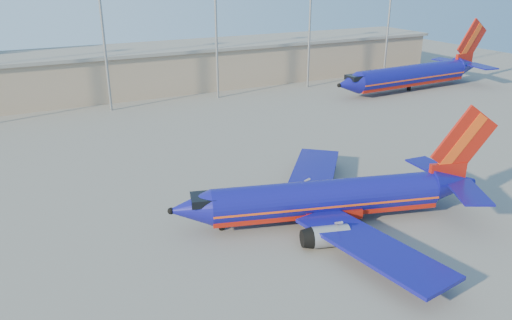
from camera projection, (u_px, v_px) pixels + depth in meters
The scene contains 5 objects.
ground at pixel (256, 214), 50.30m from camera, with size 220.00×220.00×0.00m, color slate.
terminal_building at pixel (172, 67), 101.24m from camera, with size 122.00×16.00×8.50m.
light_mast_row at pixel (161, 3), 84.35m from camera, with size 101.60×1.60×28.65m.
aircraft_main at pixel (333, 198), 48.33m from camera, with size 31.66×30.04×10.96m.
aircraft_second at pixel (414, 75), 99.74m from camera, with size 39.25×15.27×13.28m.
Camera 1 is at (-20.06, -40.17, 23.32)m, focal length 35.00 mm.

